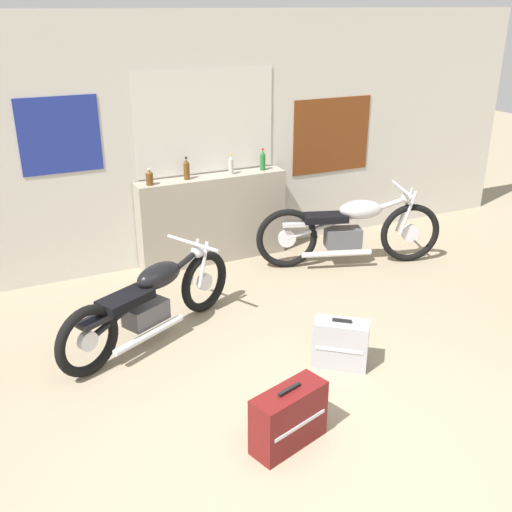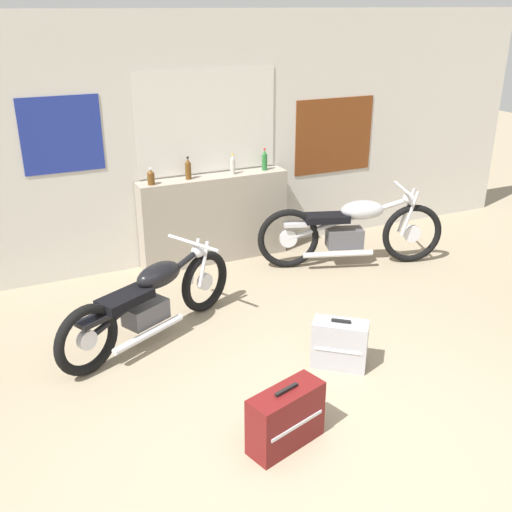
# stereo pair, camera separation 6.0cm
# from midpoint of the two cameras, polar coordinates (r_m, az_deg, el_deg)

# --- Properties ---
(ground_plane) EXTENTS (24.00, 24.00, 0.00)m
(ground_plane) POSITION_cam_midpoint_polar(r_m,az_deg,el_deg) (4.25, 6.78, -19.22)
(ground_plane) COLOR gray
(wall_back) EXTENTS (10.00, 0.07, 2.80)m
(wall_back) POSITION_cam_midpoint_polar(r_m,az_deg,el_deg) (6.79, -9.68, 10.36)
(wall_back) COLOR beige
(wall_back) RESTS_ON ground_plane
(sill_counter) EXTENTS (1.77, 0.28, 1.03)m
(sill_counter) POSITION_cam_midpoint_polar(r_m,az_deg,el_deg) (7.04, -4.38, 3.53)
(sill_counter) COLOR gray
(sill_counter) RESTS_ON ground_plane
(bottle_leftmost) EXTENTS (0.08, 0.08, 0.18)m
(bottle_leftmost) POSITION_cam_midpoint_polar(r_m,az_deg,el_deg) (6.61, -10.38, 7.35)
(bottle_leftmost) COLOR #5B3814
(bottle_leftmost) RESTS_ON sill_counter
(bottle_left_center) EXTENTS (0.07, 0.07, 0.25)m
(bottle_left_center) POSITION_cam_midpoint_polar(r_m,az_deg,el_deg) (6.77, -6.89, 8.19)
(bottle_left_center) COLOR #5B3814
(bottle_left_center) RESTS_ON sill_counter
(bottle_center) EXTENTS (0.06, 0.06, 0.24)m
(bottle_center) POSITION_cam_midpoint_polar(r_m,az_deg,el_deg) (6.94, -2.65, 8.65)
(bottle_center) COLOR #B7B2A8
(bottle_center) RESTS_ON sill_counter
(bottle_right_center) EXTENTS (0.06, 0.06, 0.26)m
(bottle_right_center) POSITION_cam_midpoint_polar(r_m,az_deg,el_deg) (7.11, 0.40, 9.09)
(bottle_right_center) COLOR #23662D
(bottle_right_center) RESTS_ON sill_counter
(motorcycle_black) EXTENTS (1.85, 1.05, 0.78)m
(motorcycle_black) POSITION_cam_midpoint_polar(r_m,az_deg,el_deg) (5.46, -10.26, -4.21)
(motorcycle_black) COLOR black
(motorcycle_black) RESTS_ON ground_plane
(motorcycle_silver) EXTENTS (2.09, 0.88, 0.91)m
(motorcycle_silver) POSITION_cam_midpoint_polar(r_m,az_deg,el_deg) (7.00, 8.65, 2.55)
(motorcycle_silver) COLOR black
(motorcycle_silver) RESTS_ON ground_plane
(hard_case_darkred) EXTENTS (0.60, 0.37, 0.46)m
(hard_case_darkred) POSITION_cam_midpoint_polar(r_m,az_deg,el_deg) (4.26, 2.71, -15.12)
(hard_case_darkred) COLOR maroon
(hard_case_darkred) RESTS_ON ground_plane
(hard_case_silver) EXTENTS (0.49, 0.45, 0.44)m
(hard_case_silver) POSITION_cam_midpoint_polar(r_m,az_deg,el_deg) (5.12, 7.72, -8.27)
(hard_case_silver) COLOR #9E9EA3
(hard_case_silver) RESTS_ON ground_plane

